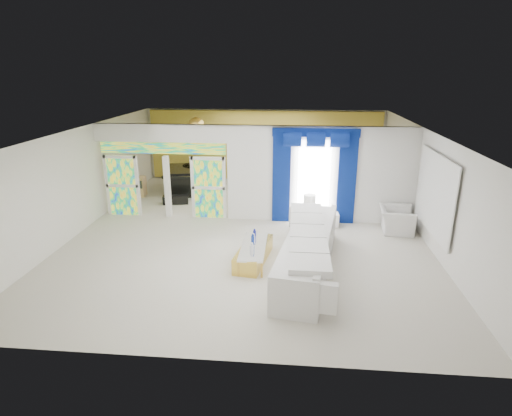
# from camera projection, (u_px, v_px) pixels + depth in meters

# --- Properties ---
(floor) EXTENTS (12.00, 12.00, 0.00)m
(floor) POSITION_uv_depth(u_px,v_px,m) (250.00, 230.00, 12.72)
(floor) COLOR #B7AF9E
(floor) RESTS_ON ground
(dividing_wall) EXTENTS (5.70, 0.18, 3.00)m
(dividing_wall) POSITION_uv_depth(u_px,v_px,m) (322.00, 175.00, 13.00)
(dividing_wall) COLOR white
(dividing_wall) RESTS_ON ground
(dividing_header) EXTENTS (4.30, 0.18, 0.55)m
(dividing_header) POSITION_uv_depth(u_px,v_px,m) (161.00, 133.00, 13.05)
(dividing_header) COLOR white
(dividing_header) RESTS_ON dividing_wall
(stained_panel_left) EXTENTS (0.95, 0.04, 2.00)m
(stained_panel_left) POSITION_uv_depth(u_px,v_px,m) (122.00, 186.00, 13.72)
(stained_panel_left) COLOR #994C3F
(stained_panel_left) RESTS_ON ground
(stained_panel_right) EXTENTS (0.95, 0.04, 2.00)m
(stained_panel_right) POSITION_uv_depth(u_px,v_px,m) (209.00, 188.00, 13.47)
(stained_panel_right) COLOR #994C3F
(stained_panel_right) RESTS_ON ground
(stained_transom) EXTENTS (4.00, 0.05, 0.35)m
(stained_transom) POSITION_uv_depth(u_px,v_px,m) (162.00, 148.00, 13.20)
(stained_transom) COLOR #994C3F
(stained_transom) RESTS_ON dividing_header
(window_pane) EXTENTS (1.00, 0.02, 2.30)m
(window_pane) POSITION_uv_depth(u_px,v_px,m) (314.00, 177.00, 12.95)
(window_pane) COLOR white
(window_pane) RESTS_ON dividing_wall
(blue_drape_left) EXTENTS (0.55, 0.10, 2.80)m
(blue_drape_left) POSITION_uv_depth(u_px,v_px,m) (281.00, 178.00, 13.02)
(blue_drape_left) COLOR #030C4A
(blue_drape_left) RESTS_ON ground
(blue_drape_right) EXTENTS (0.55, 0.10, 2.80)m
(blue_drape_right) POSITION_uv_depth(u_px,v_px,m) (347.00, 180.00, 12.85)
(blue_drape_right) COLOR #030C4A
(blue_drape_right) RESTS_ON ground
(blue_pelmet) EXTENTS (2.60, 0.12, 0.25)m
(blue_pelmet) POSITION_uv_depth(u_px,v_px,m) (316.00, 133.00, 12.48)
(blue_pelmet) COLOR #030C4A
(blue_pelmet) RESTS_ON dividing_wall
(wall_mirror) EXTENTS (0.04, 2.70, 1.90)m
(wall_mirror) POSITION_uv_depth(u_px,v_px,m) (436.00, 194.00, 10.86)
(wall_mirror) COLOR white
(wall_mirror) RESTS_ON ground
(gold_curtains) EXTENTS (9.70, 0.12, 2.90)m
(gold_curtains) POSITION_uv_depth(u_px,v_px,m) (264.00, 146.00, 17.82)
(gold_curtains) COLOR #B58B2B
(gold_curtains) RESTS_ON ground
(white_sofa) EXTENTS (1.69, 4.71, 0.88)m
(white_sofa) POSITION_uv_depth(u_px,v_px,m) (308.00, 252.00, 10.13)
(white_sofa) COLOR silver
(white_sofa) RESTS_ON ground
(coffee_table) EXTENTS (0.88, 1.89, 0.40)m
(coffee_table) POSITION_uv_depth(u_px,v_px,m) (254.00, 254.00, 10.61)
(coffee_table) COLOR gold
(coffee_table) RESTS_ON ground
(console_table) EXTENTS (1.23, 0.45, 0.40)m
(console_table) POSITION_uv_depth(u_px,v_px,m) (319.00, 219.00, 12.99)
(console_table) COLOR white
(console_table) RESTS_ON ground
(table_lamp) EXTENTS (0.36, 0.36, 0.58)m
(table_lamp) POSITION_uv_depth(u_px,v_px,m) (309.00, 204.00, 12.86)
(table_lamp) COLOR white
(table_lamp) RESTS_ON console_table
(armchair) EXTENTS (1.07, 1.19, 0.72)m
(armchair) POSITION_uv_depth(u_px,v_px,m) (396.00, 220.00, 12.51)
(armchair) COLOR silver
(armchair) RESTS_ON ground
(grand_piano) EXTENTS (1.76, 2.11, 0.94)m
(grand_piano) POSITION_uv_depth(u_px,v_px,m) (186.00, 180.00, 16.52)
(grand_piano) COLOR black
(grand_piano) RESTS_ON ground
(piano_bench) EXTENTS (0.95, 0.52, 0.30)m
(piano_bench) POSITION_uv_depth(u_px,v_px,m) (176.00, 200.00, 15.11)
(piano_bench) COLOR black
(piano_bench) RESTS_ON ground
(tv_console) EXTENTS (0.53, 0.49, 0.74)m
(tv_console) POSITION_uv_depth(u_px,v_px,m) (138.00, 186.00, 15.94)
(tv_console) COLOR tan
(tv_console) RESTS_ON ground
(chandelier) EXTENTS (0.60, 0.60, 0.60)m
(chandelier) POSITION_uv_depth(u_px,v_px,m) (196.00, 126.00, 15.29)
(chandelier) COLOR gold
(chandelier) RESTS_ON ceiling
(decanters) EXTENTS (0.13, 0.91, 0.28)m
(decanters) POSITION_uv_depth(u_px,v_px,m) (253.00, 240.00, 10.66)
(decanters) COLOR silver
(decanters) RESTS_ON coffee_table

